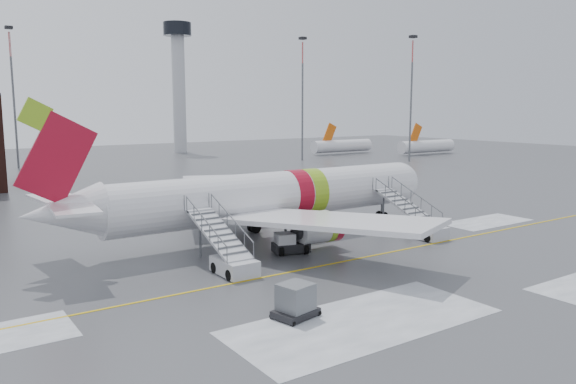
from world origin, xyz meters
TOP-DOWN VIEW (x-y plane):
  - ground at (0.00, 0.00)m, footprint 260.00×260.00m
  - airliner at (-0.65, 7.91)m, footprint 35.03×32.97m
  - airstair_fwd at (10.29, 1.37)m, footprint 2.05×7.70m
  - airstair_aft at (-7.43, 1.37)m, footprint 2.05×7.70m
  - pushback_tug at (-1.58, 3.06)m, footprint 2.92×2.51m
  - uld_container at (-8.48, -7.66)m, footprint 2.45×2.00m
  - control_tower at (30.00, 95.00)m, footprint 6.40×6.40m
  - light_mast_far_ne at (42.00, 62.00)m, footprint 1.20×1.20m
  - light_mast_far_n at (-8.00, 78.00)m, footprint 1.20×1.20m
  - light_mast_far_e at (58.00, 48.00)m, footprint 1.20×1.20m
  - distant_aircraft at (62.50, 64.00)m, footprint 35.00×18.00m

SIDE VIEW (x-z plane):
  - ground at x=0.00m, z-range 0.00..0.00m
  - distant_aircraft at x=62.50m, z-range -4.00..4.00m
  - pushback_tug at x=-1.58m, z-range -0.09..1.41m
  - uld_container at x=-8.48m, z-range -0.06..1.71m
  - airstair_fwd at x=10.29m, z-range -0.68..2.81m
  - airstair_aft at x=-7.43m, z-range -0.68..2.81m
  - airliner at x=-0.65m, z-range -2.17..9.01m
  - light_mast_far_ne at x=42.00m, z-range 1.71..25.96m
  - light_mast_far_n at x=-8.00m, z-range 1.71..25.96m
  - light_mast_far_e at x=58.00m, z-range 1.71..25.96m
  - control_tower at x=30.00m, z-range 3.75..33.75m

